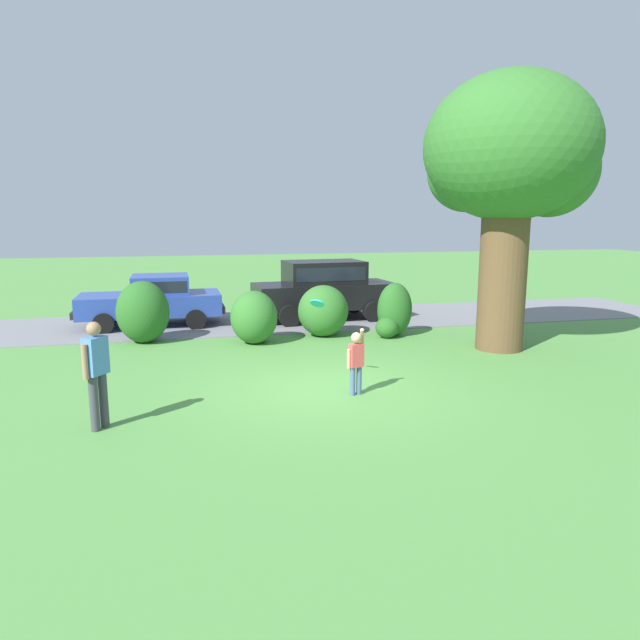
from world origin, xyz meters
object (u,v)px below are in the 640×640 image
(child_thrower, at_px, (356,358))
(adult_onlooker, at_px, (96,369))
(parked_suv, at_px, (324,287))
(frisbee, at_px, (317,303))
(oak_tree_large, at_px, (511,160))
(parked_sedan, at_px, (154,299))

(child_thrower, height_order, adult_onlooker, adult_onlooker)
(parked_suv, height_order, frisbee, parked_suv)
(adult_onlooker, bearing_deg, parked_suv, 56.38)
(parked_suv, height_order, adult_onlooker, parked_suv)
(parked_suv, bearing_deg, frisbee, -104.71)
(oak_tree_large, distance_m, parked_sedan, 10.93)
(parked_suv, distance_m, adult_onlooker, 10.48)
(parked_sedan, xyz_separation_m, frisbee, (3.46, -7.37, 0.82))
(oak_tree_large, distance_m, parked_suv, 7.10)
(child_thrower, bearing_deg, parked_suv, 80.61)
(oak_tree_large, height_order, parked_suv, oak_tree_large)
(oak_tree_large, xyz_separation_m, frisbee, (-5.35, -2.17, -3.01))
(parked_sedan, height_order, child_thrower, parked_sedan)
(oak_tree_large, distance_m, child_thrower, 6.85)
(parked_suv, relative_size, frisbee, 15.01)
(parked_suv, xyz_separation_m, adult_onlooker, (-5.80, -8.72, -0.09))
(frisbee, distance_m, adult_onlooker, 4.24)
(frisbee, bearing_deg, child_thrower, -52.22)
(child_thrower, height_order, frisbee, frisbee)
(oak_tree_large, bearing_deg, parked_suv, 124.38)
(parked_sedan, xyz_separation_m, adult_onlooker, (-0.45, -8.88, 0.13))
(parked_sedan, relative_size, adult_onlooker, 2.55)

